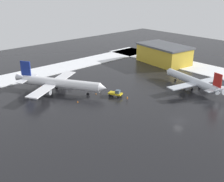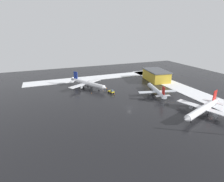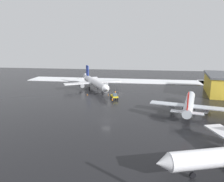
# 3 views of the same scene
# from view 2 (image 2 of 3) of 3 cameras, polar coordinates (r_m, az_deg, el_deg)

# --- Properties ---
(ground_plane) EXTENTS (240.00, 240.00, 0.00)m
(ground_plane) POSITION_cam_2_polar(r_m,az_deg,el_deg) (96.32, 5.75, -5.38)
(ground_plane) COLOR black
(snow_bank_far) EXTENTS (152.00, 16.00, 0.26)m
(snow_bank_far) POSITION_cam_2_polar(r_m,az_deg,el_deg) (125.94, 26.46, -1.29)
(snow_bank_far) COLOR white
(snow_bank_far) RESTS_ON ground_plane
(snow_bank_right) EXTENTS (14.00, 116.00, 0.26)m
(snow_bank_right) POSITION_cam_2_polar(r_m,az_deg,el_deg) (155.36, -5.56, 4.31)
(snow_bank_right) COLOR white
(snow_bank_right) RESTS_ON ground_plane
(airplane_parked_portside) EXTENTS (31.40, 26.86, 10.30)m
(airplane_parked_portside) POSITION_cam_2_polar(r_m,az_deg,el_deg) (127.75, -7.96, 2.43)
(airplane_parked_portside) COLOR white
(airplane_parked_portside) RESTS_ON ground_plane
(airplane_parked_starboard) EXTENTS (27.99, 33.19, 10.14)m
(airplane_parked_starboard) POSITION_cam_2_polar(r_m,az_deg,el_deg) (97.18, 27.56, -5.22)
(airplane_parked_starboard) COLOR white
(airplane_parked_starboard) RESTS_ON ground_plane
(airplane_far_rear) EXTENTS (28.98, 24.31, 8.70)m
(airplane_far_rear) POSITION_cam_2_polar(r_m,az_deg,el_deg) (117.12, 14.20, 0.18)
(airplane_far_rear) COLOR silver
(airplane_far_rear) RESTS_ON ground_plane
(pushback_tug) EXTENTS (5.09, 3.73, 2.50)m
(pushback_tug) POSITION_cam_2_polar(r_m,az_deg,el_deg) (116.47, -0.21, -0.15)
(pushback_tug) COLOR gold
(pushback_tug) RESTS_ON ground_plane
(ground_crew_beside_wing) EXTENTS (0.36, 0.36, 1.71)m
(ground_crew_beside_wing) POSITION_cam_2_polar(r_m,az_deg,el_deg) (122.86, -1.75, 0.74)
(ground_crew_beside_wing) COLOR black
(ground_crew_beside_wing) RESTS_ON ground_plane
(ground_crew_near_tug) EXTENTS (0.36, 0.36, 1.71)m
(ground_crew_near_tug) POSITION_cam_2_polar(r_m,az_deg,el_deg) (111.84, 0.77, -1.16)
(ground_crew_near_tug) COLOR black
(ground_crew_near_tug) RESTS_ON ground_plane
(cargo_hangar) EXTENTS (26.88, 18.41, 8.80)m
(cargo_hangar) POSITION_cam_2_polar(r_m,az_deg,el_deg) (150.44, 14.22, 5.01)
(cargo_hangar) COLOR gold
(cargo_hangar) RESTS_ON ground_plane
(traffic_cone_near_nose) EXTENTS (0.36, 0.36, 0.55)m
(traffic_cone_near_nose) POSITION_cam_2_polar(r_m,az_deg,el_deg) (137.21, -9.65, 2.16)
(traffic_cone_near_nose) COLOR orange
(traffic_cone_near_nose) RESTS_ON ground_plane
(traffic_cone_mid_line) EXTENTS (0.36, 0.36, 0.55)m
(traffic_cone_mid_line) POSITION_cam_2_polar(r_m,az_deg,el_deg) (121.34, -2.88, 0.13)
(traffic_cone_mid_line) COLOR orange
(traffic_cone_mid_line) RESTS_ON ground_plane
(traffic_cone_wingtip_side) EXTENTS (0.36, 0.36, 0.55)m
(traffic_cone_wingtip_side) POSITION_cam_2_polar(r_m,az_deg,el_deg) (117.60, -6.75, -0.61)
(traffic_cone_wingtip_side) COLOR orange
(traffic_cone_wingtip_side) RESTS_ON ground_plane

